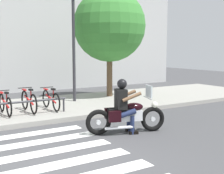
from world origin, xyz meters
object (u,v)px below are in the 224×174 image
bicycle_3 (5,104)px  tree_near_rack (109,26)px  motorcycle (127,116)px  bicycle_5 (51,100)px  rider (124,102)px  bicycle_4 (29,101)px  street_lamp (74,38)px

bicycle_3 → tree_near_rack: 5.79m
motorcycle → bicycle_3: motorcycle is taller
motorcycle → bicycle_5: motorcycle is taller
motorcycle → rider: size_ratio=1.46×
rider → tree_near_rack: bearing=63.1°
rider → bicycle_4: size_ratio=0.90×
bicycle_4 → tree_near_rack: (4.07, 1.55, 2.76)m
bicycle_3 → tree_near_rack: (4.84, 1.55, 2.77)m
motorcycle → street_lamp: 5.07m
bicycle_5 → tree_near_rack: (3.31, 1.55, 2.77)m
bicycle_3 → rider: bearing=-55.1°
rider → tree_near_rack: (2.50, 4.92, 2.43)m
bicycle_3 → bicycle_5: bearing=-0.0°
motorcycle → bicycle_4: (-1.65, 3.39, 0.04)m
bicycle_4 → bicycle_5: size_ratio=1.02×
rider → bicycle_5: 3.48m
bicycle_4 → rider: bearing=-64.8°
rider → bicycle_3: size_ratio=0.93×
rider → bicycle_3: bearing=124.9°
rider → bicycle_4: rider is taller
rider → street_lamp: bearing=82.5°
rider → tree_near_rack: 6.02m
motorcycle → bicycle_3: 4.16m
bicycle_3 → bicycle_4: (0.76, -0.00, 0.02)m
street_lamp → tree_near_rack: size_ratio=0.91×
tree_near_rack → bicycle_5: bearing=-154.9°
bicycle_5 → bicycle_3: bearing=180.0°
rider → bicycle_3: 4.11m
motorcycle → street_lamp: size_ratio=0.48×
motorcycle → bicycle_3: size_ratio=1.35×
bicycle_3 → motorcycle: bearing=-54.5°
bicycle_4 → tree_near_rack: size_ratio=0.33×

